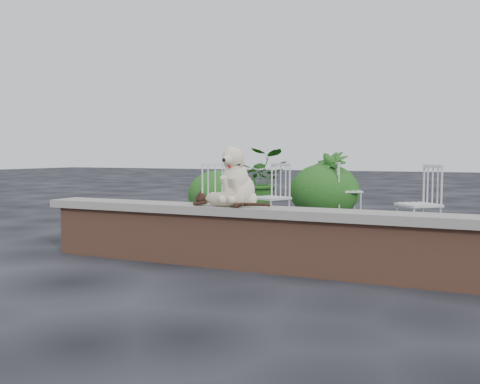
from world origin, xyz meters
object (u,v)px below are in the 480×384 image
at_px(potted_plant_b, 329,184).
at_px(dog, 239,176).
at_px(cat, 225,198).
at_px(potted_plant_a, 260,180).
at_px(chair_d, 419,203).
at_px(chair_b, 271,197).
at_px(chair_e, 347,190).
at_px(chair_a, 215,198).

bearing_deg(potted_plant_b, dog, -85.61).
height_order(cat, potted_plant_a, potted_plant_a).
bearing_deg(chair_d, chair_b, -136.57).
xyz_separation_m(chair_b, potted_plant_a, (-1.07, 2.15, 0.12)).
height_order(chair_e, potted_plant_b, potted_plant_b).
bearing_deg(chair_b, chair_d, 18.17).
bearing_deg(chair_d, chair_a, -124.44).
distance_m(chair_d, chair_e, 2.49).
xyz_separation_m(cat, potted_plant_a, (-1.63, 4.73, -0.07)).
height_order(dog, cat, dog).
bearing_deg(chair_a, chair_e, 36.16).
bearing_deg(cat, potted_plant_b, 99.13).
relative_size(cat, potted_plant_b, 0.82).
bearing_deg(chair_e, chair_d, -175.78).
distance_m(dog, potted_plant_a, 4.90).
xyz_separation_m(cat, potted_plant_b, (-0.25, 4.47, -0.10)).
relative_size(chair_d, potted_plant_a, 0.80).
xyz_separation_m(cat, chair_a, (-1.20, 2.09, -0.19)).
bearing_deg(chair_e, potted_plant_a, 50.52).
distance_m(dog, chair_a, 2.35).
height_order(chair_d, potted_plant_b, potted_plant_b).
relative_size(chair_b, potted_plant_b, 0.85).
bearing_deg(chair_a, potted_plant_a, 73.75).
xyz_separation_m(chair_d, potted_plant_b, (-1.71, 2.10, 0.09)).
height_order(dog, chair_d, dog).
xyz_separation_m(dog, chair_e, (-0.01, 4.29, -0.39)).
height_order(chair_a, chair_b, same).
bearing_deg(chair_b, dog, -51.09).
bearing_deg(chair_b, potted_plant_a, 140.66).
relative_size(chair_e, potted_plant_b, 0.85).
bearing_deg(potted_plant_b, potted_plant_a, 169.13).
height_order(chair_e, potted_plant_a, potted_plant_a).
distance_m(chair_a, potted_plant_a, 2.69).
distance_m(chair_e, potted_plant_b, 0.33).
bearing_deg(potted_plant_a, chair_b, -63.48).
distance_m(chair_d, potted_plant_a, 3.89).
bearing_deg(chair_a, potted_plant_b, 42.72).
relative_size(chair_d, potted_plant_b, 0.85).
xyz_separation_m(cat, chair_d, (1.46, 2.37, -0.19)).
relative_size(dog, potted_plant_a, 0.48).
xyz_separation_m(potted_plant_a, potted_plant_b, (1.38, -0.27, -0.03)).
xyz_separation_m(dog, potted_plant_a, (-1.71, 4.58, -0.28)).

